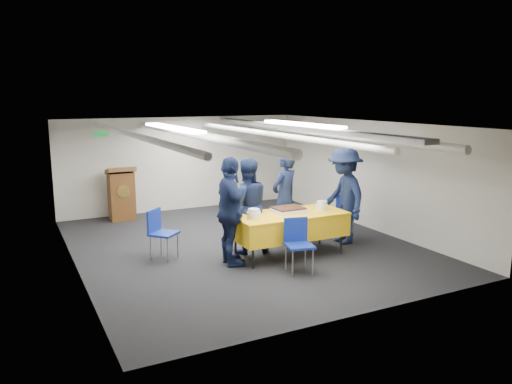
# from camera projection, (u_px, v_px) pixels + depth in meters

# --- Properties ---
(ground) EXTENTS (7.00, 7.00, 0.00)m
(ground) POSITION_uv_depth(u_px,v_px,m) (242.00, 245.00, 9.55)
(ground) COLOR black
(ground) RESTS_ON ground
(room_shell) EXTENTS (6.00, 7.00, 2.30)m
(room_shell) POSITION_uv_depth(u_px,v_px,m) (236.00, 148.00, 9.60)
(room_shell) COLOR beige
(room_shell) RESTS_ON ground
(serving_table) EXTENTS (2.03, 0.93, 0.77)m
(serving_table) POSITION_uv_depth(u_px,v_px,m) (289.00, 225.00, 8.84)
(serving_table) COLOR black
(serving_table) RESTS_ON ground
(sheet_cake) EXTENTS (0.55, 0.43, 0.10)m
(sheet_cake) POSITION_uv_depth(u_px,v_px,m) (288.00, 210.00, 8.87)
(sheet_cake) COLOR white
(sheet_cake) RESTS_ON serving_table
(plate_stack_left) EXTENTS (0.23, 0.23, 0.16)m
(plate_stack_left) POSITION_uv_depth(u_px,v_px,m) (254.00, 214.00, 8.42)
(plate_stack_left) COLOR white
(plate_stack_left) RESTS_ON serving_table
(plate_stack_right) EXTENTS (0.21, 0.21, 0.17)m
(plate_stack_right) POSITION_uv_depth(u_px,v_px,m) (322.00, 206.00, 9.03)
(plate_stack_right) COLOR white
(plate_stack_right) RESTS_ON serving_table
(podium) EXTENTS (0.62, 0.53, 1.25)m
(podium) POSITION_uv_depth(u_px,v_px,m) (121.00, 193.00, 11.39)
(podium) COLOR brown
(podium) RESTS_ON ground
(chair_near) EXTENTS (0.50, 0.50, 0.87)m
(chair_near) POSITION_uv_depth(u_px,v_px,m) (298.00, 239.00, 8.05)
(chair_near) COLOR gray
(chair_near) RESTS_ON ground
(chair_right) EXTENTS (0.59, 0.59, 0.87)m
(chair_right) POSITION_uv_depth(u_px,v_px,m) (345.00, 212.00, 9.90)
(chair_right) COLOR gray
(chair_right) RESTS_ON ground
(chair_left) EXTENTS (0.59, 0.59, 0.87)m
(chair_left) POSITION_uv_depth(u_px,v_px,m) (159.00, 229.00, 8.69)
(chair_left) COLOR gray
(chair_left) RESTS_ON ground
(sailor_a) EXTENTS (0.76, 0.64, 1.77)m
(sailor_a) POSITION_uv_depth(u_px,v_px,m) (285.00, 198.00, 9.58)
(sailor_a) COLOR black
(sailor_a) RESTS_ON ground
(sailor_b) EXTENTS (0.98, 0.84, 1.73)m
(sailor_b) POSITION_uv_depth(u_px,v_px,m) (247.00, 206.00, 8.96)
(sailor_b) COLOR black
(sailor_b) RESTS_ON ground
(sailor_c) EXTENTS (0.58, 1.12, 1.84)m
(sailor_c) POSITION_uv_depth(u_px,v_px,m) (230.00, 212.00, 8.26)
(sailor_c) COLOR black
(sailor_c) RESTS_ON ground
(sailor_d) EXTENTS (0.86, 1.29, 1.86)m
(sailor_d) POSITION_uv_depth(u_px,v_px,m) (344.00, 196.00, 9.55)
(sailor_d) COLOR black
(sailor_d) RESTS_ON ground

